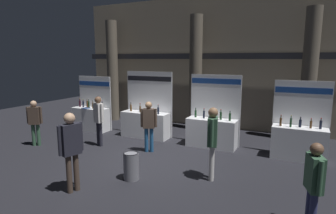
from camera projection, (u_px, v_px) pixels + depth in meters
name	position (u px, v px, depth m)	size (l,w,h in m)	color
ground_plane	(148.00, 159.00, 8.50)	(24.00, 24.00, 0.00)	black
hall_colonnade	(201.00, 64.00, 12.26)	(11.72, 1.21, 5.63)	gray
exhibitor_booth_0	(91.00, 117.00, 11.81)	(1.64, 0.70, 2.26)	white
exhibitor_booth_1	(146.00, 121.00, 10.77)	(1.96, 0.66, 2.51)	white
exhibitor_booth_2	(212.00, 129.00, 9.58)	(1.76, 0.66, 2.46)	white
exhibitor_booth_3	(299.00, 140.00, 8.40)	(1.61, 0.66, 2.35)	white
trash_bin	(131.00, 166.00, 6.99)	(0.39, 0.39, 0.70)	slate
visitor_0	(35.00, 119.00, 9.62)	(0.48, 0.37, 1.59)	#33563D
visitor_1	(149.00, 123.00, 8.97)	(0.49, 0.34, 1.65)	navy
visitor_2	(314.00, 181.00, 4.75)	(0.32, 0.56, 1.62)	navy
visitor_3	(212.00, 137.00, 6.86)	(0.30, 0.52, 1.84)	silver
visitor_4	(71.00, 145.00, 6.22)	(0.33, 0.56, 1.83)	#47382D
visitor_5	(99.00, 117.00, 9.59)	(0.47, 0.31, 1.73)	#23232D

